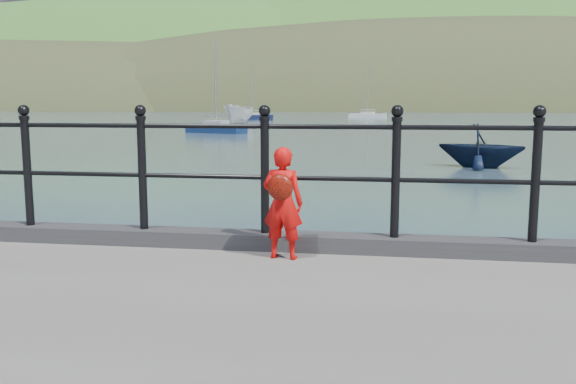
% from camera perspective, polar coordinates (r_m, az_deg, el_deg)
% --- Properties ---
extents(ground, '(600.00, 600.00, 0.00)m').
position_cam_1_polar(ground, '(6.37, -7.27, -13.48)').
color(ground, '#2D4251').
rests_on(ground, ground).
extents(kerb, '(60.00, 0.30, 0.15)m').
position_cam_1_polar(kerb, '(5.92, -7.87, -4.30)').
color(kerb, '#28282B').
rests_on(kerb, quay).
extents(railing, '(18.11, 0.11, 1.20)m').
position_cam_1_polar(railing, '(5.80, -8.01, 2.93)').
color(railing, black).
rests_on(railing, kerb).
extents(far_shore, '(830.00, 200.00, 156.00)m').
position_cam_1_polar(far_shore, '(249.07, 17.37, 2.21)').
color(far_shore, '#333A21').
rests_on(far_shore, ground).
extents(child, '(0.39, 0.33, 0.99)m').
position_cam_1_polar(child, '(5.31, -0.51, -0.96)').
color(child, red).
rests_on(child, quay).
extents(launch_white, '(3.07, 6.07, 2.24)m').
position_cam_1_polar(launch_white, '(65.41, -4.59, 7.22)').
color(launch_white, white).
rests_on(launch_white, ground).
extents(launch_navy, '(3.79, 3.53, 1.62)m').
position_cam_1_polar(launch_navy, '(23.50, 17.61, 4.16)').
color(launch_navy, black).
rests_on(launch_navy, ground).
extents(sailboat_port, '(5.18, 3.26, 7.33)m').
position_cam_1_polar(sailboat_port, '(48.76, -6.74, 5.90)').
color(sailboat_port, navy).
rests_on(sailboat_port, ground).
extents(sailboat_left, '(5.82, 4.09, 8.08)m').
position_cam_1_polar(sailboat_left, '(86.72, -3.35, 6.98)').
color(sailboat_left, '#0E1632').
rests_on(sailboat_left, ground).
extents(sailboat_deep, '(5.96, 2.84, 8.54)m').
position_cam_1_polar(sailboat_deep, '(96.77, 7.45, 7.07)').
color(sailboat_deep, silver).
rests_on(sailboat_deep, ground).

